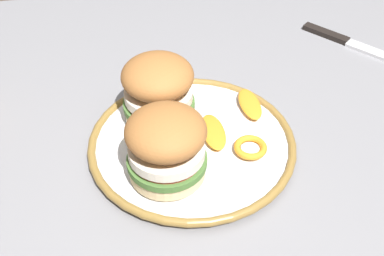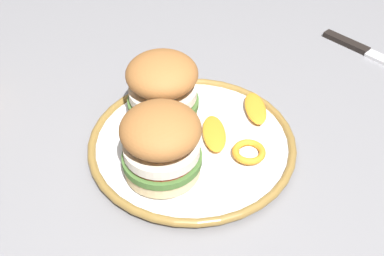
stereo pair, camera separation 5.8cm
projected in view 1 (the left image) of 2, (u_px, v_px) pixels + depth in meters
The scene contains 8 objects.
dining_table at pixel (242, 191), 0.80m from camera, with size 1.20×1.02×0.71m.
dinner_plate at pixel (192, 144), 0.74m from camera, with size 0.30×0.30×0.02m.
sandwich_half_left at pixel (166, 145), 0.65m from camera, with size 0.11×0.11×0.10m.
sandwich_half_right at pixel (158, 89), 0.73m from camera, with size 0.11×0.11×0.10m.
orange_peel_curled at pixel (249, 148), 0.71m from camera, with size 0.06×0.06×0.01m.
orange_peel_strip_long at pixel (250, 104), 0.78m from camera, with size 0.03×0.08×0.01m.
orange_peel_strip_short at pixel (213, 132), 0.74m from camera, with size 0.04×0.08×0.01m.
table_knife at pixel (350, 43), 0.94m from camera, with size 0.16×0.18×0.01m.
Camera 1 is at (-0.16, -0.51, 1.23)m, focal length 47.69 mm.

